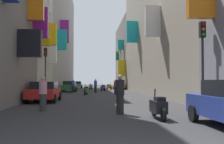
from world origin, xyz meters
The scene contains 21 objects.
ground_plane centered at (0.00, 30.00, 0.00)m, with size 140.00×140.00×0.00m, color #2D2D30.
building_left_mid_a centered at (-7.98, 22.25, 8.09)m, with size 7.36×8.29×16.21m.
building_left_mid_b centered at (-8.00, 43.19, 9.70)m, with size 7.24×33.59×19.40m.
building_right_mid_a centered at (8.00, 25.07, 9.25)m, with size 7.38×30.10×18.50m.
building_right_mid_b centered at (7.99, 50.04, 6.50)m, with size 7.31×19.89×13.01m.
parked_car_yellow centered at (3.98, 41.99, 0.78)m, with size 1.92×4.28×1.51m.
parked_car_green centered at (-3.64, 32.29, 0.75)m, with size 1.89×4.47×1.42m.
parked_car_red centered at (-3.92, 15.24, 0.74)m, with size 1.96×4.36×1.39m.
parked_car_grey centered at (-3.57, 48.90, 0.72)m, with size 2.02×4.26×1.35m.
scooter_silver centered at (-0.87, 41.67, 0.46)m, with size 0.67×1.93×1.13m.
scooter_blue centered at (0.93, 34.67, 0.46)m, with size 0.72×1.73×1.13m.
scooter_orange centered at (2.22, 41.28, 0.46)m, with size 0.84×1.89×1.13m.
scooter_black centered at (1.88, 6.34, 0.46)m, with size 0.45×1.89×1.13m.
scooter_green centered at (-1.25, 24.11, 0.46)m, with size 0.57×1.85×1.13m.
pedestrian_crossing centered at (0.59, 7.95, 0.86)m, with size 0.46×0.46×1.71m.
pedestrian_near_left centered at (1.89, 24.99, 0.81)m, with size 0.49×0.49×1.63m.
pedestrian_near_right centered at (-0.21, 29.17, 0.83)m, with size 0.44×0.44×1.67m.
pedestrian_mid_street centered at (-2.92, 29.28, 0.79)m, with size 0.42×0.42×1.59m.
pedestrian_far_away centered at (-2.97, 9.38, 0.84)m, with size 0.42×0.42×1.68m.
traffic_light_near_corner centered at (-4.63, 19.67, 2.92)m, with size 0.26×0.34×4.29m.
traffic_light_far_corner centered at (4.62, 8.69, 2.90)m, with size 0.26×0.34×4.26m.
Camera 1 is at (-0.63, -3.69, 1.44)m, focal length 43.06 mm.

